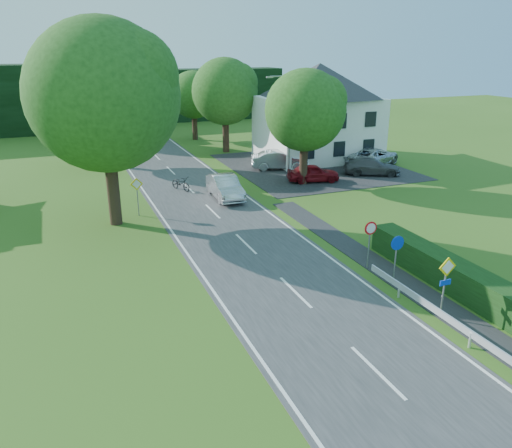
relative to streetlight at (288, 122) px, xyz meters
name	(u,v)px	position (x,y,z in m)	size (l,w,h in m)	color
road	(233,232)	(-8.06, -10.00, -4.44)	(7.00, 80.00, 0.04)	#343436
parking_pad	(312,166)	(3.94, 3.00, -4.44)	(14.00, 16.00, 0.04)	black
line_edge_left	(177,239)	(-11.31, -10.00, -4.42)	(0.12, 80.00, 0.01)	white
line_edge_right	(285,224)	(-4.81, -10.00, -4.42)	(0.12, 80.00, 0.01)	white
line_centre	(233,231)	(-8.06, -10.00, -4.42)	(0.12, 80.00, 0.01)	white
tree_main	(107,126)	(-14.06, -6.00, 1.36)	(9.40, 9.40, 11.64)	#1F4715
tree_left_far	(100,117)	(-13.06, 10.00, -0.17)	(7.00, 7.00, 8.58)	#1F4715
tree_right_far	(225,106)	(-1.06, 12.00, 0.08)	(7.40, 7.40, 9.09)	#1F4715
tree_left_back	(94,105)	(-12.56, 22.00, -0.43)	(6.60, 6.60, 8.07)	#1F4715
tree_right_back	(194,106)	(-2.06, 20.00, -0.68)	(6.20, 6.20, 7.56)	#1F4715
tree_right_mid	(305,128)	(0.44, -2.00, -0.17)	(7.00, 7.00, 8.58)	#1F4715
treeline_right	(178,95)	(-0.06, 36.00, -0.96)	(30.00, 5.00, 7.00)	black
house_white	(318,111)	(5.94, 6.00, -0.06)	(10.60, 8.40, 8.60)	white
streetlight	(288,122)	(0.00, 0.00, 0.00)	(2.03, 0.18, 8.00)	gray
sign_priority_right	(446,277)	(-3.76, -22.02, -2.67)	(0.78, 0.09, 2.59)	gray
sign_roundabout	(396,251)	(-3.76, -19.02, -2.79)	(0.64, 0.08, 2.37)	gray
sign_speed_limit	(370,234)	(-3.76, -17.03, -2.70)	(0.64, 0.11, 2.37)	gray
sign_priority_left	(137,189)	(-12.56, -5.02, -2.75)	(0.78, 0.09, 2.44)	gray
moving_car	(225,187)	(-6.34, -3.43, -3.64)	(1.66, 4.75, 1.57)	silver
motorcycle	(181,183)	(-8.73, -0.35, -3.90)	(0.69, 1.99, 1.05)	black
parked_car_red	(313,173)	(1.43, -1.76, -3.74)	(1.62, 4.02, 1.37)	maroon
parked_car_silver_a	(280,160)	(0.78, 3.07, -3.63)	(1.68, 4.83, 1.59)	#B9B9BE
parked_car_grey	(372,167)	(6.98, -1.55, -3.76)	(1.86, 4.59, 1.33)	#48494D
parked_car_silver_b	(374,157)	(9.05, 1.23, -3.64)	(2.60, 5.63, 1.56)	#BBBDC3
parasol	(293,153)	(2.99, 5.00, -3.57)	(1.86, 1.90, 1.71)	red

